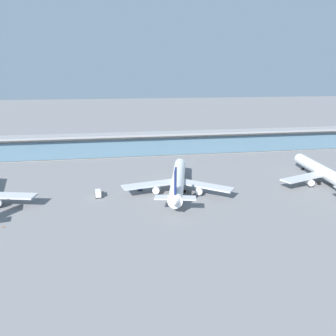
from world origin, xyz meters
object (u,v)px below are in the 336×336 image
object	(u,v)px
airliner_centre_stand	(178,180)
safety_cone_delta	(4,226)
service_truck_by_tail_olive	(98,193)
airliner_right_stand	(325,173)
service_truck_under_wing_blue	(140,188)

from	to	relation	value
airliner_centre_stand	safety_cone_delta	world-z (taller)	airliner_centre_stand
service_truck_by_tail_olive	safety_cone_delta	world-z (taller)	service_truck_by_tail_olive
airliner_centre_stand	airliner_right_stand	bearing A→B (deg)	-0.58
airliner_centre_stand	service_truck_under_wing_blue	size ratio (longest dim) A/B	20.37
airliner_centre_stand	service_truck_by_tail_olive	world-z (taller)	airliner_centre_stand
airliner_centre_stand	safety_cone_delta	distance (m)	72.05
airliner_centre_stand	service_truck_under_wing_blue	bearing A→B (deg)	164.12
service_truck_by_tail_olive	safety_cone_delta	xyz separation A→B (m)	(-31.65, -24.91, -1.37)
airliner_centre_stand	service_truck_by_tail_olive	bearing A→B (deg)	-179.49
airliner_centre_stand	service_truck_by_tail_olive	size ratio (longest dim) A/B	8.51
airliner_right_stand	service_truck_by_tail_olive	bearing A→B (deg)	179.78
airliner_centre_stand	airliner_right_stand	world-z (taller)	same
airliner_right_stand	service_truck_by_tail_olive	world-z (taller)	airliner_right_stand
airliner_right_stand	safety_cone_delta	xyz separation A→B (m)	(-140.14, -24.49, -5.10)
service_truck_by_tail_olive	safety_cone_delta	size ratio (longest dim) A/B	10.71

